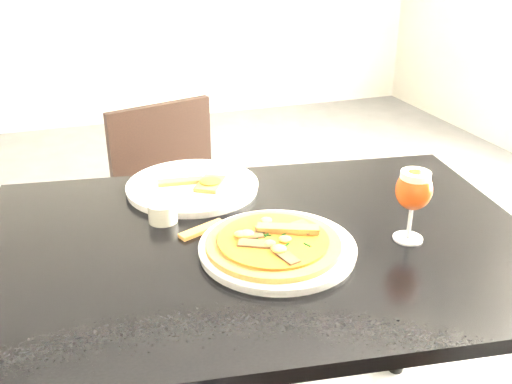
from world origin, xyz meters
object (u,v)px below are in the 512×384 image
object	(u,v)px
dining_table	(258,274)
beer_glass	(414,190)
pizza	(274,242)
chair_far	(181,220)

from	to	relation	value
dining_table	beer_glass	size ratio (longest dim) A/B	8.16
dining_table	pizza	distance (m)	0.14
dining_table	pizza	world-z (taller)	pizza
pizza	beer_glass	size ratio (longest dim) A/B	1.72
dining_table	pizza	bearing A→B (deg)	-72.20
chair_far	beer_glass	xyz separation A→B (m)	(0.34, -0.80, 0.40)
chair_far	beer_glass	distance (m)	0.96
chair_far	pizza	size ratio (longest dim) A/B	3.04
beer_glass	chair_far	bearing A→B (deg)	112.94
pizza	chair_far	bearing A→B (deg)	93.47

